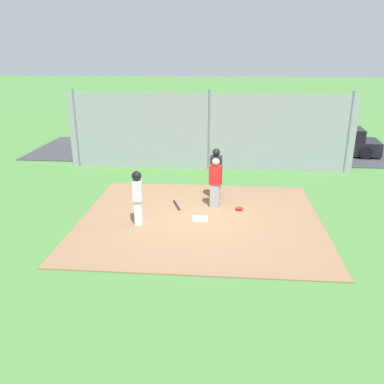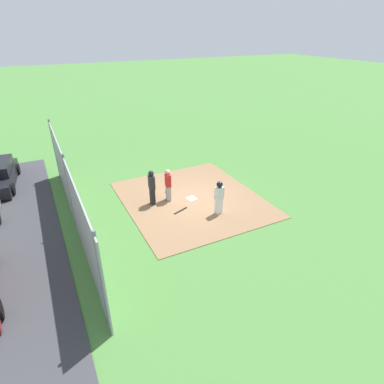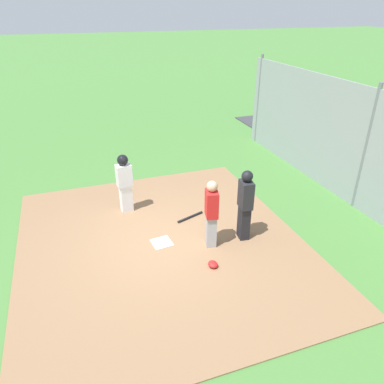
{
  "view_description": "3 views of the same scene",
  "coord_description": "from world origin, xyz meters",
  "px_view_note": "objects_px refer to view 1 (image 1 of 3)",
  "views": [
    {
      "loc": [
        -0.68,
        11.02,
        4.83
      ],
      "look_at": [
        0.27,
        -0.32,
        0.77
      ],
      "focal_mm": 37.18,
      "sensor_mm": 36.0,
      "label": 1
    },
    {
      "loc": [
        12.31,
        -6.23,
        7.65
      ],
      "look_at": [
        0.79,
        -0.38,
        0.86
      ],
      "focal_mm": 29.59,
      "sensor_mm": 36.0,
      "label": 2
    },
    {
      "loc": [
        -6.87,
        1.67,
        5.02
      ],
      "look_at": [
        0.56,
        -0.95,
        0.93
      ],
      "focal_mm": 34.19,
      "sensor_mm": 36.0,
      "label": 3
    }
  ],
  "objects_px": {
    "catcher_mask": "(239,208)",
    "parked_car_dark": "(334,142)",
    "baseball_bat": "(177,205)",
    "umpire": "(216,172)",
    "parked_car_silver": "(273,138)",
    "catcher": "(215,182)",
    "home_plate": "(200,219)",
    "parked_car_red": "(161,136)",
    "runner": "(137,194)"
  },
  "relations": [
    {
      "from": "umpire",
      "to": "baseball_bat",
      "type": "height_order",
      "value": "umpire"
    },
    {
      "from": "home_plate",
      "to": "parked_car_dark",
      "type": "xyz_separation_m",
      "value": [
        -6.01,
        -8.61,
        0.57
      ]
    },
    {
      "from": "parked_car_dark",
      "to": "baseball_bat",
      "type": "bearing_deg",
      "value": 53.82
    },
    {
      "from": "catcher_mask",
      "to": "parked_car_dark",
      "type": "bearing_deg",
      "value": -121.69
    },
    {
      "from": "parked_car_silver",
      "to": "catcher_mask",
      "type": "bearing_deg",
      "value": -101.52
    },
    {
      "from": "umpire",
      "to": "parked_car_silver",
      "type": "distance_m",
      "value": 7.91
    },
    {
      "from": "home_plate",
      "to": "catcher",
      "type": "bearing_deg",
      "value": -111.39
    },
    {
      "from": "home_plate",
      "to": "catcher",
      "type": "height_order",
      "value": "catcher"
    },
    {
      "from": "catcher",
      "to": "umpire",
      "type": "distance_m",
      "value": 0.84
    },
    {
      "from": "parked_car_silver",
      "to": "runner",
      "type": "bearing_deg",
      "value": -115.31
    },
    {
      "from": "catcher",
      "to": "baseball_bat",
      "type": "xyz_separation_m",
      "value": [
        1.25,
        0.07,
        -0.81
      ]
    },
    {
      "from": "baseball_bat",
      "to": "parked_car_dark",
      "type": "bearing_deg",
      "value": 118.26
    },
    {
      "from": "umpire",
      "to": "catcher_mask",
      "type": "distance_m",
      "value": 1.6
    },
    {
      "from": "catcher",
      "to": "runner",
      "type": "relative_size",
      "value": 1.01
    },
    {
      "from": "baseball_bat",
      "to": "parked_car_dark",
      "type": "relative_size",
      "value": 0.18
    },
    {
      "from": "baseball_bat",
      "to": "runner",
      "type": "bearing_deg",
      "value": -52.23
    },
    {
      "from": "umpire",
      "to": "catcher_mask",
      "type": "relative_size",
      "value": 7.23
    },
    {
      "from": "parked_car_dark",
      "to": "home_plate",
      "type": "bearing_deg",
      "value": 60.86
    },
    {
      "from": "home_plate",
      "to": "parked_car_dark",
      "type": "height_order",
      "value": "parked_car_dark"
    },
    {
      "from": "runner",
      "to": "baseball_bat",
      "type": "xyz_separation_m",
      "value": [
        -0.94,
        -1.48,
        -0.88
      ]
    },
    {
      "from": "umpire",
      "to": "runner",
      "type": "distance_m",
      "value": 3.23
    },
    {
      "from": "parked_car_silver",
      "to": "home_plate",
      "type": "bearing_deg",
      "value": -107.28
    },
    {
      "from": "home_plate",
      "to": "parked_car_silver",
      "type": "bearing_deg",
      "value": -108.53
    },
    {
      "from": "home_plate",
      "to": "runner",
      "type": "xyz_separation_m",
      "value": [
        1.78,
        0.48,
        0.9
      ]
    },
    {
      "from": "catcher_mask",
      "to": "parked_car_silver",
      "type": "bearing_deg",
      "value": -102.77
    },
    {
      "from": "baseball_bat",
      "to": "parked_car_red",
      "type": "xyz_separation_m",
      "value": [
        1.81,
        -8.24,
        0.55
      ]
    },
    {
      "from": "catcher",
      "to": "umpire",
      "type": "bearing_deg",
      "value": -166.26
    },
    {
      "from": "catcher",
      "to": "parked_car_red",
      "type": "distance_m",
      "value": 8.73
    },
    {
      "from": "baseball_bat",
      "to": "home_plate",
      "type": "bearing_deg",
      "value": 20.22
    },
    {
      "from": "catcher",
      "to": "runner",
      "type": "height_order",
      "value": "catcher"
    },
    {
      "from": "home_plate",
      "to": "parked_car_red",
      "type": "bearing_deg",
      "value": -74.01
    },
    {
      "from": "parked_car_red",
      "to": "parked_car_silver",
      "type": "bearing_deg",
      "value": -3.33
    },
    {
      "from": "catcher",
      "to": "parked_car_dark",
      "type": "xyz_separation_m",
      "value": [
        -5.6,
        -7.54,
        -0.26
      ]
    },
    {
      "from": "home_plate",
      "to": "catcher_mask",
      "type": "distance_m",
      "value": 1.44
    },
    {
      "from": "runner",
      "to": "parked_car_red",
      "type": "xyz_separation_m",
      "value": [
        0.87,
        -9.72,
        -0.33
      ]
    },
    {
      "from": "baseball_bat",
      "to": "parked_car_dark",
      "type": "xyz_separation_m",
      "value": [
        -6.85,
        -7.61,
        0.55
      ]
    },
    {
      "from": "baseball_bat",
      "to": "catcher_mask",
      "type": "relative_size",
      "value": 3.34
    },
    {
      "from": "parked_car_red",
      "to": "catcher_mask",
      "type": "bearing_deg",
      "value": -69.68
    },
    {
      "from": "parked_car_dark",
      "to": "parked_car_red",
      "type": "xyz_separation_m",
      "value": [
        8.66,
        -0.63,
        0.0
      ]
    },
    {
      "from": "catcher_mask",
      "to": "parked_car_dark",
      "type": "height_order",
      "value": "parked_car_dark"
    },
    {
      "from": "parked_car_silver",
      "to": "parked_car_red",
      "type": "relative_size",
      "value": 0.98
    },
    {
      "from": "runner",
      "to": "parked_car_red",
      "type": "relative_size",
      "value": 0.37
    },
    {
      "from": "parked_car_dark",
      "to": "parked_car_silver",
      "type": "relative_size",
      "value": 1.03
    },
    {
      "from": "catcher",
      "to": "baseball_bat",
      "type": "bearing_deg",
      "value": -73.9
    },
    {
      "from": "parked_car_silver",
      "to": "parked_car_dark",
      "type": "bearing_deg",
      "value": -12.64
    },
    {
      "from": "umpire",
      "to": "parked_car_silver",
      "type": "xyz_separation_m",
      "value": [
        -2.72,
        -7.42,
        -0.33
      ]
    },
    {
      "from": "catcher",
      "to": "parked_car_red",
      "type": "bearing_deg",
      "value": -146.38
    },
    {
      "from": "baseball_bat",
      "to": "parked_car_silver",
      "type": "height_order",
      "value": "parked_car_silver"
    },
    {
      "from": "catcher",
      "to": "home_plate",
      "type": "bearing_deg",
      "value": -8.31
    },
    {
      "from": "baseball_bat",
      "to": "umpire",
      "type": "bearing_deg",
      "value": 106.17
    }
  ]
}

